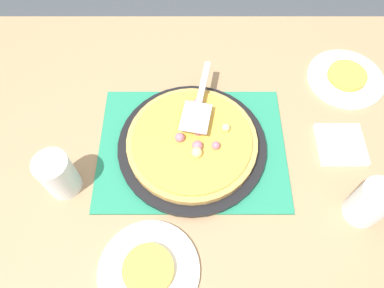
{
  "coord_description": "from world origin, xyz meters",
  "views": [
    {
      "loc": [
        0.0,
        -0.44,
        1.54
      ],
      "look_at": [
        0.0,
        0.0,
        0.77
      ],
      "focal_mm": 32.55,
      "sensor_mm": 36.0,
      "label": 1
    }
  ],
  "objects_px": {
    "cup_near": "(370,204)",
    "pizza_server": "(199,102)",
    "napkin_stack": "(341,145)",
    "plate_near_left": "(148,270)",
    "pizza": "(192,141)",
    "pizza_pan": "(192,145)",
    "served_slice_right": "(348,76)",
    "served_slice_left": "(148,269)",
    "cup_far": "(58,174)",
    "plate_far_right": "(346,79)"
  },
  "relations": [
    {
      "from": "pizza",
      "to": "napkin_stack",
      "type": "distance_m",
      "value": 0.38
    },
    {
      "from": "plate_near_left",
      "to": "pizza_server",
      "type": "relative_size",
      "value": 0.94
    },
    {
      "from": "served_slice_left",
      "to": "cup_near",
      "type": "relative_size",
      "value": 0.92
    },
    {
      "from": "pizza",
      "to": "pizza_pan",
      "type": "bearing_deg",
      "value": -130.03
    },
    {
      "from": "pizza_pan",
      "to": "napkin_stack",
      "type": "distance_m",
      "value": 0.38
    },
    {
      "from": "served_slice_right",
      "to": "cup_near",
      "type": "xyz_separation_m",
      "value": [
        -0.06,
        -0.4,
        0.04
      ]
    },
    {
      "from": "cup_near",
      "to": "pizza",
      "type": "bearing_deg",
      "value": 156.03
    },
    {
      "from": "served_slice_right",
      "to": "pizza_server",
      "type": "height_order",
      "value": "pizza_server"
    },
    {
      "from": "plate_far_right",
      "to": "plate_near_left",
      "type": "bearing_deg",
      "value": -135.32
    },
    {
      "from": "pizza",
      "to": "cup_far",
      "type": "relative_size",
      "value": 2.75
    },
    {
      "from": "served_slice_right",
      "to": "cup_far",
      "type": "xyz_separation_m",
      "value": [
        -0.76,
        -0.33,
        0.04
      ]
    },
    {
      "from": "napkin_stack",
      "to": "plate_far_right",
      "type": "bearing_deg",
      "value": 74.24
    },
    {
      "from": "served_slice_right",
      "to": "cup_near",
      "type": "distance_m",
      "value": 0.41
    },
    {
      "from": "pizza",
      "to": "plate_far_right",
      "type": "height_order",
      "value": "pizza"
    },
    {
      "from": "pizza_server",
      "to": "plate_near_left",
      "type": "bearing_deg",
      "value": -105.46
    },
    {
      "from": "plate_near_left",
      "to": "pizza_pan",
      "type": "bearing_deg",
      "value": 73.1
    },
    {
      "from": "pizza",
      "to": "served_slice_left",
      "type": "distance_m",
      "value": 0.32
    },
    {
      "from": "pizza_pan",
      "to": "served_slice_left",
      "type": "height_order",
      "value": "served_slice_left"
    },
    {
      "from": "cup_near",
      "to": "pizza_pan",
      "type": "bearing_deg",
      "value": 156.18
    },
    {
      "from": "pizza_pan",
      "to": "served_slice_right",
      "type": "distance_m",
      "value": 0.5
    },
    {
      "from": "cup_near",
      "to": "pizza_server",
      "type": "xyz_separation_m",
      "value": [
        -0.37,
        0.27,
        0.01
      ]
    },
    {
      "from": "pizza_pan",
      "to": "cup_far",
      "type": "distance_m",
      "value": 0.33
    },
    {
      "from": "pizza_pan",
      "to": "plate_near_left",
      "type": "xyz_separation_m",
      "value": [
        -0.09,
        -0.31,
        -0.01
      ]
    },
    {
      "from": "served_slice_left",
      "to": "cup_near",
      "type": "xyz_separation_m",
      "value": [
        0.49,
        0.13,
        0.04
      ]
    },
    {
      "from": "cup_near",
      "to": "served_slice_right",
      "type": "bearing_deg",
      "value": 82.16
    },
    {
      "from": "plate_near_left",
      "to": "served_slice_right",
      "type": "distance_m",
      "value": 0.76
    },
    {
      "from": "served_slice_left",
      "to": "plate_near_left",
      "type": "bearing_deg",
      "value": 0.0
    },
    {
      "from": "pizza_pan",
      "to": "pizza_server",
      "type": "distance_m",
      "value": 0.11
    },
    {
      "from": "served_slice_left",
      "to": "served_slice_right",
      "type": "bearing_deg",
      "value": 44.68
    },
    {
      "from": "plate_far_right",
      "to": "napkin_stack",
      "type": "relative_size",
      "value": 1.83
    },
    {
      "from": "pizza_server",
      "to": "served_slice_left",
      "type": "bearing_deg",
      "value": -105.46
    },
    {
      "from": "napkin_stack",
      "to": "served_slice_right",
      "type": "bearing_deg",
      "value": 74.24
    },
    {
      "from": "pizza",
      "to": "napkin_stack",
      "type": "relative_size",
      "value": 2.75
    },
    {
      "from": "plate_near_left",
      "to": "cup_far",
      "type": "relative_size",
      "value": 1.83
    },
    {
      "from": "pizza",
      "to": "cup_near",
      "type": "xyz_separation_m",
      "value": [
        0.39,
        -0.17,
        0.03
      ]
    },
    {
      "from": "cup_near",
      "to": "cup_far",
      "type": "bearing_deg",
      "value": 174.41
    },
    {
      "from": "plate_far_right",
      "to": "napkin_stack",
      "type": "bearing_deg",
      "value": -105.76
    },
    {
      "from": "plate_near_left",
      "to": "napkin_stack",
      "type": "xyz_separation_m",
      "value": [
        0.48,
        0.31,
        0.0
      ]
    },
    {
      "from": "served_slice_right",
      "to": "napkin_stack",
      "type": "xyz_separation_m",
      "value": [
        -0.06,
        -0.22,
        -0.01
      ]
    },
    {
      "from": "pizza_server",
      "to": "napkin_stack",
      "type": "bearing_deg",
      "value": -13.95
    },
    {
      "from": "plate_near_left",
      "to": "plate_far_right",
      "type": "xyz_separation_m",
      "value": [
        0.54,
        0.53,
        0.0
      ]
    },
    {
      "from": "napkin_stack",
      "to": "cup_near",
      "type": "bearing_deg",
      "value": -87.49
    },
    {
      "from": "plate_near_left",
      "to": "cup_near",
      "type": "height_order",
      "value": "cup_near"
    },
    {
      "from": "cup_far",
      "to": "pizza",
      "type": "bearing_deg",
      "value": 18.86
    },
    {
      "from": "pizza_pan",
      "to": "plate_far_right",
      "type": "xyz_separation_m",
      "value": [
        0.45,
        0.23,
        -0.01
      ]
    },
    {
      "from": "napkin_stack",
      "to": "plate_near_left",
      "type": "bearing_deg",
      "value": -146.95
    },
    {
      "from": "cup_near",
      "to": "cup_far",
      "type": "distance_m",
      "value": 0.7
    },
    {
      "from": "plate_far_right",
      "to": "napkin_stack",
      "type": "distance_m",
      "value": 0.23
    },
    {
      "from": "plate_near_left",
      "to": "plate_far_right",
      "type": "bearing_deg",
      "value": 44.68
    },
    {
      "from": "plate_far_right",
      "to": "served_slice_right",
      "type": "xyz_separation_m",
      "value": [
        0.0,
        0.0,
        0.01
      ]
    }
  ]
}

